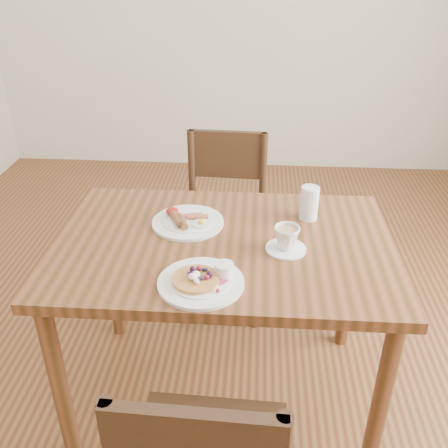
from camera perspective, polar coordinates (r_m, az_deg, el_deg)
name	(u,v)px	position (r m, az deg, el deg)	size (l,w,h in m)	color
ground	(224,390)	(2.25, 0.00, -18.44)	(5.00, 5.00, 0.00)	#582C19
dining_table	(224,264)	(1.82, 0.00, -4.62)	(1.20, 0.80, 0.75)	brown
chair_far	(224,215)	(2.48, 0.02, 1.04)	(0.44, 0.44, 0.88)	#392014
pancake_plate	(202,280)	(1.55, -2.49, -6.41)	(0.27, 0.27, 0.06)	white
breakfast_plate	(187,221)	(1.88, -4.28, 0.32)	(0.27, 0.27, 0.04)	white
teacup_saucer	(286,240)	(1.71, 7.15, -1.78)	(0.14, 0.14, 0.09)	white
water_glass	(309,203)	(1.91, 9.71, 2.36)	(0.07, 0.07, 0.13)	silver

